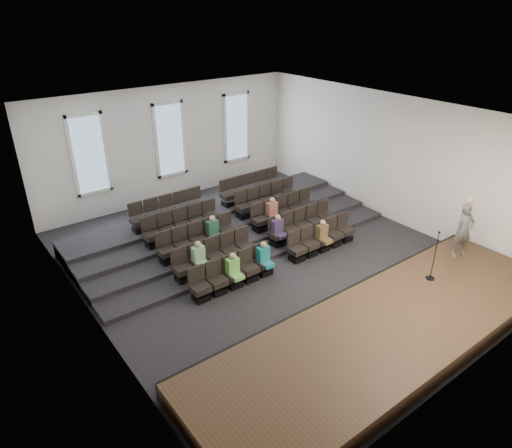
{
  "coord_description": "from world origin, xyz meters",
  "views": [
    {
      "loc": [
        -8.63,
        -10.63,
        8.14
      ],
      "look_at": [
        -0.22,
        0.5,
        1.25
      ],
      "focal_mm": 32.0,
      "sensor_mm": 36.0,
      "label": 1
    }
  ],
  "objects": [
    {
      "name": "risers",
      "position": [
        0.0,
        3.17,
        0.2
      ],
      "size": [
        11.8,
        4.8,
        0.6
      ],
      "color": "black",
      "rests_on": "ground"
    },
    {
      "name": "wall_right",
      "position": [
        6.02,
        0.0,
        2.5
      ],
      "size": [
        0.04,
        14.0,
        5.0
      ],
      "primitive_type": "cube",
      "color": "silver",
      "rests_on": "ground"
    },
    {
      "name": "audience",
      "position": [
        -0.36,
        0.3,
        0.81
      ],
      "size": [
        4.85,
        2.64,
        1.1
      ],
      "color": "#6DC54F",
      "rests_on": "seating_rows"
    },
    {
      "name": "seating_rows",
      "position": [
        -0.0,
        1.54,
        0.68
      ],
      "size": [
        6.8,
        4.7,
        1.67
      ],
      "color": "black",
      "rests_on": "ground"
    },
    {
      "name": "windows",
      "position": [
        0.0,
        6.95,
        2.7
      ],
      "size": [
        8.44,
        0.1,
        3.24
      ],
      "color": "white",
      "rests_on": "wall_back"
    },
    {
      "name": "wall_front",
      "position": [
        0.0,
        -7.02,
        2.5
      ],
      "size": [
        12.0,
        0.04,
        5.0
      ],
      "primitive_type": "cube",
      "color": "silver",
      "rests_on": "ground"
    },
    {
      "name": "speaker",
      "position": [
        4.65,
        -4.21,
        1.41
      ],
      "size": [
        0.78,
        0.66,
        1.83
      ],
      "primitive_type": "imported",
      "rotation": [
        0.0,
        0.0,
        -0.39
      ],
      "color": "#555451",
      "rests_on": "stage"
    },
    {
      "name": "wall_left",
      "position": [
        -6.02,
        0.0,
        2.5
      ],
      "size": [
        0.04,
        14.0,
        5.0
      ],
      "primitive_type": "cube",
      "color": "silver",
      "rests_on": "ground"
    },
    {
      "name": "ceiling",
      "position": [
        0.0,
        0.0,
        5.01
      ],
      "size": [
        12.0,
        14.0,
        0.02
      ],
      "primitive_type": "cube",
      "color": "white",
      "rests_on": "ground"
    },
    {
      "name": "stage",
      "position": [
        0.0,
        -5.1,
        0.25
      ],
      "size": [
        11.8,
        3.6,
        0.5
      ],
      "primitive_type": "cube",
      "color": "#452F1D",
      "rests_on": "ground"
    },
    {
      "name": "stage_lip",
      "position": [
        0.0,
        -3.33,
        0.25
      ],
      "size": [
        11.8,
        0.06,
        0.52
      ],
      "primitive_type": "cube",
      "color": "black",
      "rests_on": "ground"
    },
    {
      "name": "wall_back",
      "position": [
        0.0,
        7.02,
        2.5
      ],
      "size": [
        12.0,
        0.04,
        5.0
      ],
      "primitive_type": "cube",
      "color": "silver",
      "rests_on": "ground"
    },
    {
      "name": "ground",
      "position": [
        0.0,
        0.0,
        0.0
      ],
      "size": [
        14.0,
        14.0,
        0.0
      ],
      "primitive_type": "plane",
      "color": "black",
      "rests_on": "ground"
    },
    {
      "name": "mic_stand",
      "position": [
        2.67,
        -4.48,
        0.98
      ],
      "size": [
        0.27,
        0.27,
        1.62
      ],
      "color": "black",
      "rests_on": "stage"
    }
  ]
}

